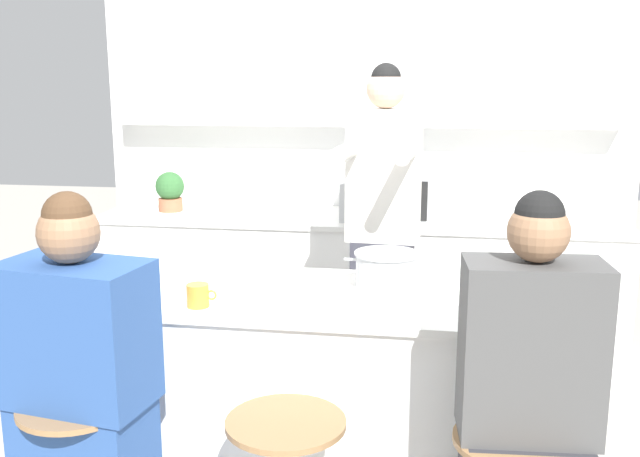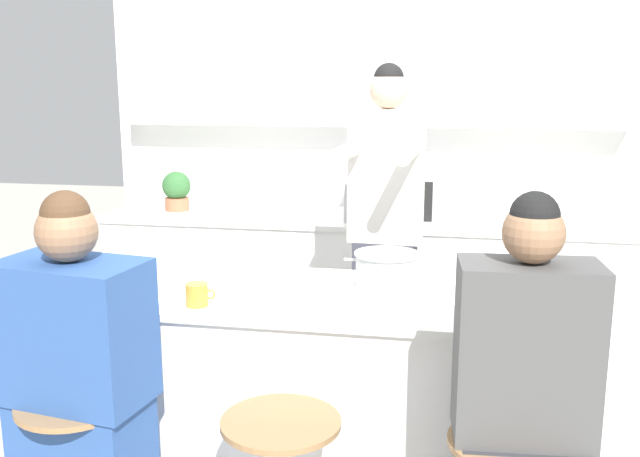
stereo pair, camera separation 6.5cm
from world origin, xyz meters
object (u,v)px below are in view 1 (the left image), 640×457
kitchen_island (317,395)px  person_cooking (383,253)px  coffee_cup_near (351,303)px  microwave (387,195)px  fruit_bowl (188,264)px  potted_plant (170,191)px  person_seated_near (525,439)px  person_wrapped_blanket (82,405)px  coffee_cup_far (198,295)px  banana_bunch (146,297)px  cooking_pot (387,271)px

kitchen_island → person_cooking: person_cooking is taller
coffee_cup_near → microwave: 1.76m
fruit_bowl → potted_plant: bearing=113.4°
kitchen_island → fruit_bowl: fruit_bowl is taller
person_seated_near → coffee_cup_near: bearing=144.5°
kitchen_island → person_wrapped_blanket: (-0.72, -0.62, 0.20)m
person_wrapped_blanket → fruit_bowl: bearing=91.8°
person_seated_near → coffee_cup_near: size_ratio=11.84×
microwave → coffee_cup_far: bearing=-109.1°
banana_bunch → microwave: (0.82, 1.73, 0.14)m
person_seated_near → coffee_cup_near: 0.75m
kitchen_island → person_seated_near: person_seated_near is taller
person_cooking → person_seated_near: (0.54, -1.26, -0.26)m
coffee_cup_far → potted_plant: (-0.78, 1.79, 0.10)m
person_cooking → person_wrapped_blanket: (-0.94, -1.26, -0.26)m
person_seated_near → cooking_pot: person_seated_near is taller
person_cooking → cooking_pot: 0.55m
cooking_pot → banana_bunch: 0.97m
person_seated_near → banana_bunch: person_seated_near is taller
kitchen_island → banana_bunch: banana_bunch is taller
person_seated_near → fruit_bowl: size_ratio=6.67×
cooking_pot → banana_bunch: size_ratio=2.54×
microwave → potted_plant: 1.38m
coffee_cup_far → kitchen_island: bearing=30.4°
person_wrapped_blanket → person_seated_near: size_ratio=0.97×
person_wrapped_blanket → potted_plant: bearing=111.5°
fruit_bowl → person_wrapped_blanket: bearing=-97.3°
fruit_bowl → person_seated_near: bearing=-31.0°
coffee_cup_near → banana_bunch: coffee_cup_near is taller
person_cooking → microwave: size_ratio=3.40×
banana_bunch → microwave: microwave is taller
microwave → cooking_pot: bearing=-86.4°
person_cooking → coffee_cup_far: size_ratio=15.58×
person_wrapped_blanket → potted_plant: person_wrapped_blanket is taller
person_cooking → coffee_cup_near: (-0.05, -0.89, 0.03)m
person_seated_near → cooking_pot: bearing=120.4°
kitchen_island → person_wrapped_blanket: person_wrapped_blanket is taller
person_seated_near → fruit_bowl: 1.63m
cooking_pot → person_wrapped_blanket: bearing=-144.5°
microwave → person_wrapped_blanket: bearing=-113.2°
kitchen_island → coffee_cup_near: coffee_cup_near is taller
person_cooking → coffee_cup_near: person_cooking is taller
coffee_cup_near → coffee_cup_far: coffee_cup_near is taller
person_wrapped_blanket → person_seated_near: 1.48m
potted_plant → person_wrapped_blanket: bearing=-77.6°
person_wrapped_blanket → cooking_pot: 1.26m
kitchen_island → microwave: microwave is taller
person_seated_near → banana_bunch: size_ratio=10.34×
potted_plant → microwave: bearing=-1.9°
coffee_cup_near → person_seated_near: bearing=-31.7°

